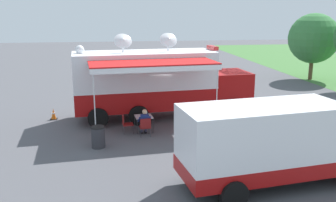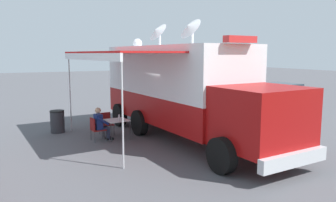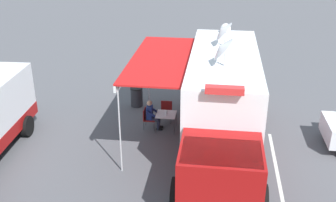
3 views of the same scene
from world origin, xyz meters
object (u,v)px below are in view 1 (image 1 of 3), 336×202
Objects in this scene: folding_table at (144,117)px; water_bottle at (147,114)px; folding_chair_at_table at (145,126)px; car_behind_truck at (130,81)px; trash_bin at (98,137)px; seated_responder at (144,122)px; traffic_cone at (53,114)px; support_truck at (276,144)px; command_truck at (159,81)px; folding_chair_beside_table at (126,123)px.

folding_table is 0.22m from water_bottle.
car_behind_truck reaches higher than folding_chair_at_table.
trash_bin reaches higher than folding_table.
seated_responder reaches higher than folding_chair_at_table.
traffic_cone is 0.08× the size of support_truck.
support_truck is (6.20, 3.60, 0.55)m from water_bottle.
water_bottle is 0.05× the size of car_behind_truck.
folding_chair_at_table is at bearing 4.85° from seated_responder.
seated_responder reaches higher than trash_bin.
folding_table reaches higher than traffic_cone.
command_truck is at bearing 158.81° from water_bottle.
folding_chair_beside_table is (0.19, -0.85, -0.16)m from folding_table.
folding_table is 0.99× the size of folding_chair_at_table.
trash_bin is at bearing -58.32° from seated_responder.
trash_bin is at bearing -36.44° from command_truck.
traffic_cone is (-2.61, -4.64, -0.55)m from water_bottle.
water_bottle is 0.25× the size of trash_bin.
folding_chair_beside_table is 0.12× the size of support_truck.
car_behind_truck is at bearing 175.69° from folding_chair_beside_table.
seated_responder reaches higher than folding_table.
folding_chair_beside_table is at bearing -142.37° from support_truck.
command_truck is 10.62× the size of trash_bin.
command_truck reaches higher than traffic_cone.
traffic_cone is (-2.85, -3.65, -0.23)m from folding_chair_beside_table.
folding_chair_beside_table is 2.07m from trash_bin.
command_truck is at bearing 160.41° from seated_responder.
command_truck reaches higher than trash_bin.
folding_chair_at_table is 1.04m from folding_chair_beside_table.
folding_table is 2.79m from trash_bin.
traffic_cone is at bearing -151.75° from trash_bin.
folding_chair_at_table is at bearing 117.51° from trash_bin.
folding_chair_at_table is at bearing -9.91° from water_bottle.
car_behind_truck reaches higher than trash_bin.
folding_chair_beside_table is at bearing -77.48° from folding_table.
water_bottle reaches higher than folding_table.
folding_chair_beside_table is at bearing -76.44° from water_bottle.
folding_chair_at_table is at bearing -18.21° from command_truck.
folding_chair_beside_table is at bearing 51.99° from traffic_cone.
traffic_cone is (-0.37, -5.51, -1.67)m from command_truck.
support_truck is (8.80, 8.24, 1.11)m from traffic_cone.
seated_responder is at bearing 1.27° from car_behind_truck.
water_bottle is 8.18m from car_behind_truck.
folding_chair_at_table reaches higher than folding_table.
car_behind_truck is (-10.10, 1.85, 0.42)m from trash_bin.
trash_bin is at bearing -62.49° from folding_chair_at_table.
support_truck reaches higher than trash_bin.
support_truck is 1.61× the size of car_behind_truck.
support_truck reaches higher than folding_chair_beside_table.
folding_chair_at_table and folding_chair_beside_table have the same top height.
water_bottle is (-0.05, 0.15, 0.16)m from folding_table.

